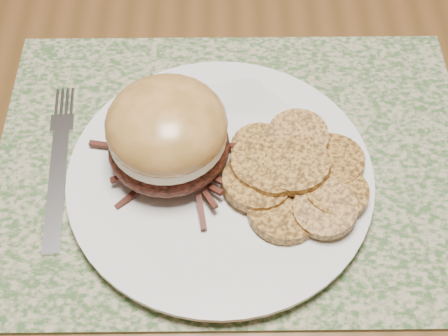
{
  "coord_description": "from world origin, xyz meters",
  "views": [
    {
      "loc": [
        -0.0,
        -0.36,
        1.23
      ],
      "look_at": [
        0.0,
        -0.06,
        0.79
      ],
      "focal_mm": 50.0,
      "sensor_mm": 36.0,
      "label": 1
    }
  ],
  "objects_px": {
    "dinner_plate": "(220,178)",
    "fork": "(59,163)",
    "dining_table": "(222,189)",
    "pork_sandwich": "(168,134)"
  },
  "relations": [
    {
      "from": "dinner_plate",
      "to": "pork_sandwich",
      "type": "xyz_separation_m",
      "value": [
        -0.04,
        0.01,
        0.05
      ]
    },
    {
      "from": "dining_table",
      "to": "dinner_plate",
      "type": "xyz_separation_m",
      "value": [
        -0.0,
        -0.05,
        0.09
      ]
    },
    {
      "from": "dinner_plate",
      "to": "fork",
      "type": "relative_size",
      "value": 1.38
    },
    {
      "from": "fork",
      "to": "pork_sandwich",
      "type": "bearing_deg",
      "value": -8.51
    },
    {
      "from": "dinner_plate",
      "to": "pork_sandwich",
      "type": "height_order",
      "value": "pork_sandwich"
    },
    {
      "from": "fork",
      "to": "dining_table",
      "type": "bearing_deg",
      "value": 5.21
    },
    {
      "from": "dinner_plate",
      "to": "fork",
      "type": "bearing_deg",
      "value": 171.71
    },
    {
      "from": "dining_table",
      "to": "dinner_plate",
      "type": "distance_m",
      "value": 0.1
    },
    {
      "from": "dining_table",
      "to": "pork_sandwich",
      "type": "distance_m",
      "value": 0.15
    },
    {
      "from": "pork_sandwich",
      "to": "fork",
      "type": "bearing_deg",
      "value": 159.18
    }
  ]
}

